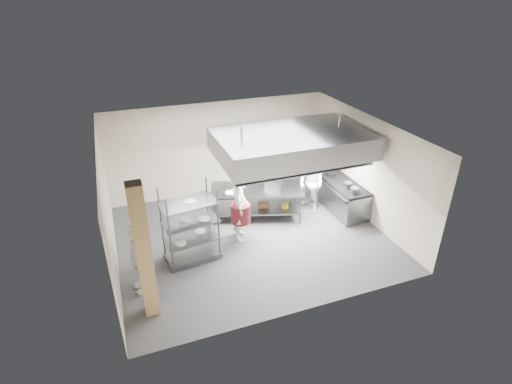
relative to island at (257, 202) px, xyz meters
name	(u,v)px	position (x,y,z in m)	size (l,w,h in m)	color
floor	(251,237)	(-0.53, -1.00, -0.46)	(7.00, 7.00, 0.00)	#2C2C2F
ceiling	(251,132)	(-0.53, -1.00, 2.54)	(7.00, 7.00, 0.00)	silver
wall_back	(219,148)	(-0.53, 2.00, 1.04)	(7.00, 7.00, 0.00)	#A29681
wall_left	(107,212)	(-4.03, -1.00, 1.04)	(6.00, 6.00, 0.00)	#A29681
wall_right	(367,168)	(2.97, -1.00, 1.04)	(6.00, 6.00, 0.00)	#A29681
column	(144,253)	(-3.43, -2.90, 1.04)	(0.30, 0.30, 3.00)	tan
exhaust_hood	(292,143)	(0.77, -0.60, 1.94)	(4.00, 2.50, 0.60)	slate
hood_strip_a	(260,159)	(-0.13, -0.60, 1.62)	(1.60, 0.12, 0.04)	white
hood_strip_b	(321,150)	(1.67, -0.60, 1.62)	(1.60, 0.12, 0.04)	white
wall_shelf	(273,143)	(1.27, 1.84, 1.04)	(1.50, 0.28, 0.04)	slate
island	(257,202)	(0.00, 0.00, 0.00)	(2.62, 1.09, 0.91)	gray
island_worktop	(257,190)	(0.00, 0.00, 0.42)	(2.62, 1.09, 0.06)	slate
island_undershelf	(257,207)	(0.00, 0.00, -0.16)	(2.41, 0.98, 0.04)	slate
pass_rack	(190,225)	(-2.23, -1.37, 0.52)	(1.31, 0.76, 1.96)	slate
cooking_range	(341,197)	(2.55, -0.50, -0.04)	(0.80, 2.00, 0.84)	slate
range_top	(343,183)	(2.55, -0.50, 0.41)	(0.78, 1.96, 0.06)	black
chef_head	(239,208)	(-0.83, -0.91, 0.48)	(0.68, 0.45, 1.86)	white
chef_line	(311,184)	(1.65, -0.19, 0.41)	(0.85, 0.66, 1.74)	white
chef_plating	(139,258)	(-3.53, -2.13, 0.40)	(1.01, 0.42, 1.72)	silver
griddle	(273,183)	(0.49, -0.04, 0.56)	(0.44, 0.35, 0.22)	slate
wicker_basket	(263,205)	(0.18, -0.09, -0.07)	(0.30, 0.20, 0.13)	olive
stockpot	(348,185)	(2.49, -0.86, 0.53)	(0.25, 0.25, 0.17)	gray
plate_stack	(191,237)	(-2.23, -1.37, 0.17)	(0.28, 0.28, 0.05)	white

